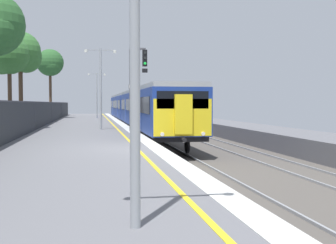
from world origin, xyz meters
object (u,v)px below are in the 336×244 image
Objects in this scene: signal_gantry at (135,79)px; background_tree_left at (22,54)px; platform_lamp_far at (97,91)px; platform_lamp_mid at (101,81)px; background_tree_centre at (7,57)px; background_tree_right at (50,64)px; commuter_train_at_platform at (136,108)px; speed_limit_sign at (134,100)px.

background_tree_left is (-8.24, 11.47, 2.63)m from signal_gantry.
platform_lamp_mid is at bearing -90.00° from platform_lamp_far.
background_tree_left reaches higher than background_tree_centre.
platform_lamp_mid is 23.05m from background_tree_right.
commuter_train_at_platform is 17.68m from speed_limit_sign.
background_tree_right reaches higher than platform_lamp_mid.
background_tree_left reaches higher than platform_lamp_mid.
signal_gantry is 0.66× the size of background_tree_left.
background_tree_right is (-5.09, 22.27, 3.01)m from platform_lamp_mid.
commuter_train_at_platform is at bearing 16.56° from background_tree_left.
speed_limit_sign is 0.38× the size of background_tree_left.
background_tree_centre is at bearing -95.16° from background_tree_left.
background_tree_right is at bearing 84.85° from background_tree_left.
commuter_train_at_platform is 6.50× the size of background_tree_centre.
speed_limit_sign is 0.37× the size of background_tree_right.
background_tree_right is at bearing 102.88° from platform_lamp_mid.
speed_limit_sign is (-1.85, -17.58, 0.55)m from commuter_train_at_platform.
speed_limit_sign is at bearing -96.60° from signal_gantry.
background_tree_left is at bearing 122.48° from platform_lamp_mid.
commuter_train_at_platform is 5.58× the size of background_tree_right.
background_tree_left is 0.98× the size of background_tree_right.
background_tree_centre is at bearing 128.72° from speed_limit_sign.
platform_lamp_mid is (-2.02, 1.70, -0.06)m from signal_gantry.
background_tree_right reaches higher than commuter_train_at_platform.
platform_lamp_far is 5.92m from background_tree_right.
platform_lamp_mid is 8.77m from background_tree_centre.
background_tree_left is (-7.87, 14.69, 3.93)m from speed_limit_sign.
commuter_train_at_platform is 13.02m from background_tree_centre.
commuter_train_at_platform is 13.26m from platform_lamp_mid.
speed_limit_sign is at bearing -86.50° from platform_lamp_far.
signal_gantry reaches higher than commuter_train_at_platform.
background_tree_left is (-6.22, -12.31, 2.69)m from platform_lamp_far.
platform_lamp_mid is 0.68× the size of background_tree_left.
background_tree_centre is at bearing -144.30° from commuter_train_at_platform.
platform_lamp_mid is 0.66× the size of background_tree_right.
signal_gantry is 11.34m from background_tree_centre.
commuter_train_at_platform reaches higher than speed_limit_sign.
signal_gantry is at bearing -95.86° from commuter_train_at_platform.
commuter_train_at_platform is at bearing 35.70° from background_tree_centre.
signal_gantry is at bearing 83.40° from speed_limit_sign.
background_tree_centre is (-0.40, -4.38, -0.69)m from background_tree_left.
platform_lamp_mid is 11.89m from background_tree_left.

